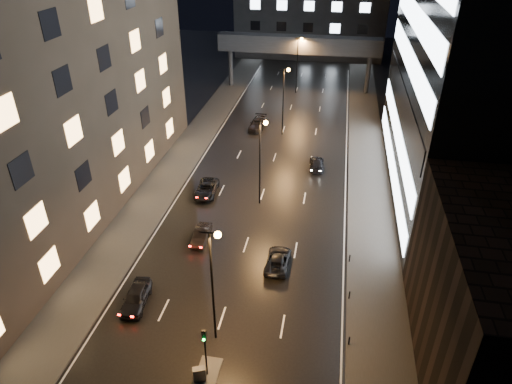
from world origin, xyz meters
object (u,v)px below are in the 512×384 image
car_away_b (201,235)px  car_away_c (207,189)px  car_toward_a (278,260)px  car_toward_b (317,164)px  utility_cabinet (199,374)px  car_away_d (258,124)px  car_away_a (136,297)px

car_away_b → car_away_c: bearing=101.0°
car_away_b → car_toward_a: (8.17, -2.56, -0.00)m
car_away_c → car_toward_b: 15.33m
car_away_c → car_toward_a: 15.29m
utility_cabinet → car_away_c: bearing=82.6°
car_away_b → car_away_d: (0.50, 29.68, 0.13)m
car_away_b → car_away_d: size_ratio=0.73×
car_away_b → car_toward_b: bearing=58.4°
car_away_c → car_toward_b: car_away_c is taller
car_away_b → car_away_a: bearing=-107.9°
car_away_c → utility_cabinet: size_ratio=4.34×
car_away_a → car_toward_b: car_away_a is taller
utility_cabinet → car_toward_a: bearing=52.8°
car_away_a → utility_cabinet: bearing=-46.4°
car_away_d → utility_cabinet: car_away_d is taller
car_toward_a → car_away_a: bearing=33.4°
car_toward_b → utility_cabinet: car_toward_b is taller
car_away_b → utility_cabinet: bearing=-75.6°
car_away_b → car_away_c: 9.11m
car_away_a → car_away_c: 18.59m
car_toward_b → utility_cabinet: (-5.97, -33.89, 0.07)m
car_away_c → car_away_d: size_ratio=0.94×
car_away_c → car_away_d: (2.44, 20.78, 0.08)m
car_away_b → car_away_c: size_ratio=0.78×
car_toward_b → utility_cabinet: 34.41m
car_away_a → car_toward_b: (13.34, 27.57, -0.12)m
car_away_d → car_toward_a: (7.67, -32.23, -0.13)m
car_away_a → car_away_b: (2.89, 9.66, -0.13)m
car_away_a → car_toward_b: size_ratio=1.01×
car_away_a → car_toward_b: 30.63m
car_away_b → car_toward_a: bearing=-18.7°
utility_cabinet → car_away_b: bearing=83.8°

